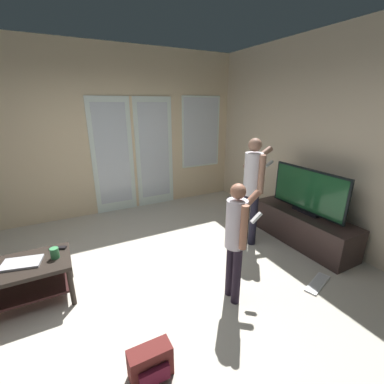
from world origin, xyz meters
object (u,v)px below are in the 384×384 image
at_px(flat_screen_tv, 308,191).
at_px(coffee_table, 25,275).
at_px(tv_stand, 303,228).
at_px(person_adult, 253,182).
at_px(loose_keyboard, 318,283).
at_px(laptop_closed, 22,263).
at_px(cup_near_edge, 55,253).
at_px(backpack, 151,364).
at_px(person_child, 237,233).
at_px(tv_remote_black, 58,248).

bearing_deg(flat_screen_tv, coffee_table, 172.97).
bearing_deg(tv_stand, flat_screen_tv, 114.63).
relative_size(tv_stand, person_adult, 1.00).
bearing_deg(coffee_table, loose_keyboard, -22.46).
bearing_deg(person_adult, laptop_closed, 178.92).
bearing_deg(loose_keyboard, cup_near_edge, 155.74).
height_order(backpack, cup_near_edge, cup_near_edge).
height_order(person_adult, backpack, person_adult).
height_order(person_adult, person_child, person_adult).
xyz_separation_m(tv_stand, cup_near_edge, (-3.18, 0.41, 0.27)).
relative_size(person_child, loose_keyboard, 2.75).
distance_m(backpack, loose_keyboard, 2.03).
distance_m(tv_stand, person_child, 1.73).
distance_m(flat_screen_tv, person_child, 1.65).
distance_m(coffee_table, tv_stand, 3.49).
height_order(person_child, backpack, person_child).
bearing_deg(person_adult, cup_near_edge, 179.45).
height_order(coffee_table, tv_remote_black, tv_remote_black).
bearing_deg(laptop_closed, coffee_table, -31.57).
bearing_deg(backpack, loose_keyboard, 3.60).
relative_size(loose_keyboard, cup_near_edge, 4.14).
height_order(tv_stand, laptop_closed, laptop_closed).
height_order(person_child, tv_remote_black, person_child).
xyz_separation_m(flat_screen_tv, cup_near_edge, (-3.17, 0.40, -0.28)).
bearing_deg(person_adult, flat_screen_tv, -29.63).
xyz_separation_m(coffee_table, tv_remote_black, (0.32, 0.15, 0.14)).
height_order(flat_screen_tv, cup_near_edge, flat_screen_tv).
xyz_separation_m(person_child, cup_near_edge, (-1.60, 0.89, -0.25)).
xyz_separation_m(tv_stand, backpack, (-2.62, -0.88, -0.11)).
relative_size(coffee_table, tv_stand, 0.57).
height_order(person_child, cup_near_edge, person_child).
xyz_separation_m(flat_screen_tv, laptop_closed, (-3.47, 0.43, -0.33)).
relative_size(person_adult, laptop_closed, 4.32).
bearing_deg(coffee_table, person_child, -25.75).
bearing_deg(coffee_table, backpack, -57.15).
xyz_separation_m(cup_near_edge, tv_remote_black, (0.03, 0.18, -0.04)).
height_order(person_adult, laptop_closed, person_adult).
relative_size(backpack, loose_keyboard, 0.70).
xyz_separation_m(flat_screen_tv, person_child, (-1.58, -0.48, -0.03)).
distance_m(backpack, cup_near_edge, 1.45).
xyz_separation_m(coffee_table, person_child, (1.89, -0.91, 0.43)).
bearing_deg(coffee_table, laptop_closed, 135.82).
relative_size(person_adult, tv_remote_black, 8.92).
distance_m(backpack, tv_remote_black, 1.60).
bearing_deg(person_child, cup_near_edge, 150.96).
bearing_deg(flat_screen_tv, tv_stand, -65.37).
height_order(tv_stand, cup_near_edge, cup_near_edge).
relative_size(person_child, cup_near_edge, 11.38).
bearing_deg(person_child, flat_screen_tv, 16.98).
height_order(tv_stand, person_adult, person_adult).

